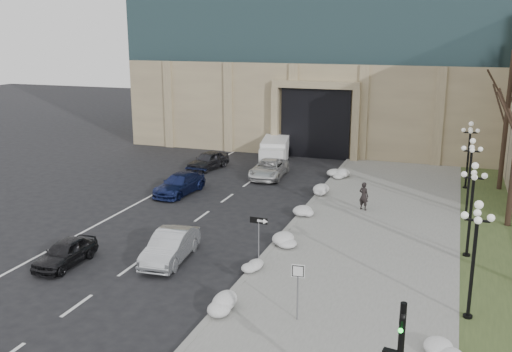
# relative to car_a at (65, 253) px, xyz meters

# --- Properties ---
(sidewalk) EXTENTS (9.00, 40.00, 0.12)m
(sidewalk) POSITION_rel_car_a_xyz_m (13.01, 8.70, -0.56)
(sidewalk) COLOR #969690
(sidewalk) RESTS_ON ground
(curb) EXTENTS (0.30, 40.00, 0.14)m
(curb) POSITION_rel_car_a_xyz_m (8.51, 8.70, -0.55)
(curb) COLOR #969690
(curb) RESTS_ON ground
(grass_strip) EXTENTS (4.00, 40.00, 0.10)m
(grass_strip) POSITION_rel_car_a_xyz_m (19.51, 8.70, -0.57)
(grass_strip) COLOR #3C4D26
(grass_strip) RESTS_ON ground
(car_a) EXTENTS (1.46, 3.63, 1.24)m
(car_a) POSITION_rel_car_a_xyz_m (0.00, 0.00, 0.00)
(car_a) COLOR black
(car_a) RESTS_ON ground
(car_b) EXTENTS (1.98, 4.55, 1.46)m
(car_b) POSITION_rel_car_a_xyz_m (4.41, 2.09, 0.11)
(car_b) COLOR #B1B5BA
(car_b) RESTS_ON ground
(car_c) EXTENTS (2.34, 4.84, 1.36)m
(car_c) POSITION_rel_car_a_xyz_m (-0.41, 12.63, 0.06)
(car_c) COLOR #162050
(car_c) RESTS_ON ground
(car_d) EXTENTS (2.53, 4.98, 1.35)m
(car_d) POSITION_rel_car_a_xyz_m (3.91, 18.78, 0.06)
(car_d) COLOR silver
(car_d) RESTS_ON ground
(car_e) EXTENTS (2.50, 4.38, 1.40)m
(car_e) POSITION_rel_car_a_xyz_m (-1.49, 19.77, 0.08)
(car_e) COLOR #2E2E33
(car_e) RESTS_ON ground
(pedestrian) EXTENTS (0.74, 0.63, 1.73)m
(pedestrian) POSITION_rel_car_a_xyz_m (11.91, 12.83, 0.36)
(pedestrian) COLOR black
(pedestrian) RESTS_ON sidewalk
(box_truck) EXTENTS (3.19, 6.19, 1.87)m
(box_truck) POSITION_rel_car_a_xyz_m (2.75, 23.90, 0.29)
(box_truck) COLOR silver
(box_truck) RESTS_ON ground
(one_way_sign) EXTENTS (0.89, 0.24, 2.40)m
(one_way_sign) POSITION_rel_car_a_xyz_m (8.76, 2.84, 1.37)
(one_way_sign) COLOR slate
(one_way_sign) RESTS_ON ground
(keep_sign) EXTENTS (0.50, 0.10, 2.35)m
(keep_sign) POSITION_rel_car_a_xyz_m (11.72, -1.65, 1.11)
(keep_sign) COLOR slate
(keep_sign) RESTS_ON ground
(snow_clump_b) EXTENTS (1.10, 1.60, 0.36)m
(snow_clump_b) POSITION_rel_car_a_xyz_m (8.80, -2.28, -0.32)
(snow_clump_b) COLOR silver
(snow_clump_b) RESTS_ON sidewalk
(snow_clump_c) EXTENTS (1.10, 1.60, 0.36)m
(snow_clump_c) POSITION_rel_car_a_xyz_m (8.62, 2.27, -0.32)
(snow_clump_c) COLOR silver
(snow_clump_c) RESTS_ON sidewalk
(snow_clump_d) EXTENTS (1.10, 1.60, 0.36)m
(snow_clump_d) POSITION_rel_car_a_xyz_m (8.93, 5.83, -0.32)
(snow_clump_d) COLOR silver
(snow_clump_d) RESTS_ON sidewalk
(snow_clump_e) EXTENTS (1.10, 1.60, 0.36)m
(snow_clump_e) POSITION_rel_car_a_xyz_m (8.83, 10.73, -0.32)
(snow_clump_e) COLOR silver
(snow_clump_e) RESTS_ON sidewalk
(snow_clump_f) EXTENTS (1.10, 1.60, 0.36)m
(snow_clump_f) POSITION_rel_car_a_xyz_m (8.75, 15.09, -0.32)
(snow_clump_f) COLOR silver
(snow_clump_f) RESTS_ON sidewalk
(snow_clump_g) EXTENTS (1.10, 1.60, 0.36)m
(snow_clump_g) POSITION_rel_car_a_xyz_m (8.96, 20.05, -0.32)
(snow_clump_g) COLOR silver
(snow_clump_g) RESTS_ON sidewalk
(lamppost_a) EXTENTS (1.18, 1.18, 4.76)m
(lamppost_a) POSITION_rel_car_a_xyz_m (17.81, 0.70, 2.45)
(lamppost_a) COLOR black
(lamppost_a) RESTS_ON ground
(lamppost_b) EXTENTS (1.18, 1.18, 4.76)m
(lamppost_b) POSITION_rel_car_a_xyz_m (17.81, 7.20, 2.45)
(lamppost_b) COLOR black
(lamppost_b) RESTS_ON ground
(lamppost_c) EXTENTS (1.18, 1.18, 4.76)m
(lamppost_c) POSITION_rel_car_a_xyz_m (17.81, 13.70, 2.45)
(lamppost_c) COLOR black
(lamppost_c) RESTS_ON ground
(lamppost_d) EXTENTS (1.18, 1.18, 4.76)m
(lamppost_d) POSITION_rel_car_a_xyz_m (17.81, 20.20, 2.45)
(lamppost_d) COLOR black
(lamppost_d) RESTS_ON ground
(tree_far) EXTENTS (3.20, 3.20, 9.50)m
(tree_far) POSITION_rel_car_a_xyz_m (20.01, 20.70, 5.53)
(tree_far) COLOR black
(tree_far) RESTS_ON ground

